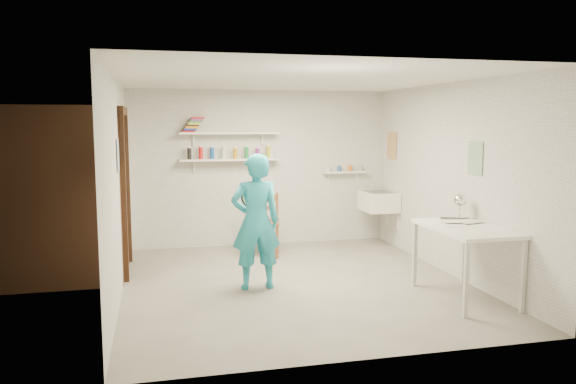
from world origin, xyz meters
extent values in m
cube|color=slate|center=(0.00, 0.00, -0.01)|extent=(4.00, 4.50, 0.02)
cube|color=silver|center=(0.00, 0.00, 2.41)|extent=(4.00, 4.50, 0.02)
cube|color=silver|center=(0.00, 2.26, 1.20)|extent=(4.00, 0.02, 2.40)
cube|color=silver|center=(0.00, -2.26, 1.20)|extent=(4.00, 0.02, 2.40)
cube|color=silver|center=(-2.01, 0.00, 1.20)|extent=(0.02, 4.50, 2.40)
cube|color=silver|center=(2.01, 0.00, 1.20)|extent=(0.02, 4.50, 2.40)
cube|color=black|center=(-1.99, 1.05, 1.00)|extent=(0.02, 0.90, 2.00)
cube|color=brown|center=(-2.70, 1.05, 1.05)|extent=(1.40, 1.50, 2.10)
cube|color=brown|center=(-1.97, 1.05, 2.05)|extent=(0.06, 1.05, 0.10)
cube|color=brown|center=(-1.97, 0.55, 1.00)|extent=(0.06, 0.10, 2.00)
cube|color=brown|center=(-1.97, 1.55, 1.00)|extent=(0.06, 0.10, 2.00)
cube|color=white|center=(-0.50, 2.13, 1.35)|extent=(1.50, 0.22, 0.03)
cube|color=white|center=(-0.50, 2.13, 1.75)|extent=(1.50, 0.22, 0.03)
cube|color=white|center=(1.35, 2.17, 1.12)|extent=(0.70, 0.14, 0.03)
cube|color=#334C7F|center=(-1.99, 0.05, 1.55)|extent=(0.01, 0.28, 0.36)
cube|color=#995933|center=(1.99, 1.80, 1.55)|extent=(0.01, 0.34, 0.42)
cube|color=#3F724C|center=(1.99, -0.55, 1.50)|extent=(0.01, 0.30, 0.38)
cube|color=white|center=(1.75, 1.70, 0.70)|extent=(0.48, 0.60, 0.30)
imported|color=#249FB6|center=(-0.49, -0.09, 0.78)|extent=(0.58, 0.38, 1.56)
cylinder|color=#C8C088|center=(-0.49, 0.13, 1.04)|extent=(0.28, 0.04, 0.28)
cube|color=brown|center=(-0.11, 1.46, 0.49)|extent=(0.54, 0.53, 0.98)
cube|color=white|center=(1.64, -1.00, 0.40)|extent=(0.72, 1.19, 0.80)
sphere|color=white|center=(1.84, -0.52, 1.02)|extent=(0.15, 0.15, 0.15)
cylinder|color=black|center=(-1.11, 2.13, 1.45)|extent=(0.06, 0.06, 0.17)
cylinder|color=red|center=(-0.94, 2.13, 1.45)|extent=(0.06, 0.06, 0.17)
cylinder|color=blue|center=(-0.76, 2.13, 1.45)|extent=(0.06, 0.06, 0.17)
cylinder|color=white|center=(-0.59, 2.13, 1.45)|extent=(0.06, 0.06, 0.17)
cylinder|color=orange|center=(-0.41, 2.13, 1.45)|extent=(0.06, 0.06, 0.17)
cylinder|color=#268C3F|center=(-0.24, 2.13, 1.45)|extent=(0.06, 0.06, 0.17)
cylinder|color=#8C268C|center=(-0.06, 2.13, 1.45)|extent=(0.06, 0.06, 0.17)
cylinder|color=gold|center=(0.11, 2.13, 1.45)|extent=(0.06, 0.06, 0.17)
cube|color=red|center=(-1.10, 2.13, 1.78)|extent=(0.18, 0.14, 0.03)
cube|color=#1933A5|center=(-1.08, 2.13, 1.81)|extent=(0.18, 0.14, 0.03)
cube|color=orange|center=(-1.06, 2.13, 1.83)|extent=(0.18, 0.14, 0.03)
cube|color=black|center=(-1.04, 2.13, 1.86)|extent=(0.18, 0.14, 0.03)
cube|color=yellow|center=(-1.02, 2.13, 1.89)|extent=(0.18, 0.14, 0.03)
cube|color=#338C4C|center=(-1.00, 2.13, 1.92)|extent=(0.18, 0.14, 0.03)
cube|color=#8C3F8C|center=(-0.98, 2.13, 1.95)|extent=(0.18, 0.14, 0.03)
cube|color=red|center=(-0.96, 2.13, 1.97)|extent=(0.18, 0.14, 0.03)
cylinder|color=silver|center=(1.14, 2.17, 1.18)|extent=(0.07, 0.07, 0.09)
cylinder|color=#335999|center=(1.28, 2.17, 1.18)|extent=(0.07, 0.07, 0.09)
cylinder|color=orange|center=(1.42, 2.17, 1.18)|extent=(0.07, 0.07, 0.09)
cylinder|color=#999999|center=(1.56, 2.17, 1.18)|extent=(0.07, 0.07, 0.09)
cube|color=silver|center=(1.64, -1.00, 0.80)|extent=(0.30, 0.22, 0.00)
cube|color=#4C4742|center=(1.64, -1.00, 0.80)|extent=(0.30, 0.22, 0.00)
cube|color=beige|center=(1.64, -1.00, 0.81)|extent=(0.30, 0.22, 0.00)
cube|color=#383330|center=(1.64, -1.00, 0.81)|extent=(0.30, 0.22, 0.00)
cube|color=silver|center=(1.64, -1.00, 0.81)|extent=(0.30, 0.22, 0.00)
cube|color=silver|center=(1.64, -1.00, 0.82)|extent=(0.30, 0.22, 0.00)
camera|label=1|loc=(-1.59, -6.32, 1.90)|focal=35.00mm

